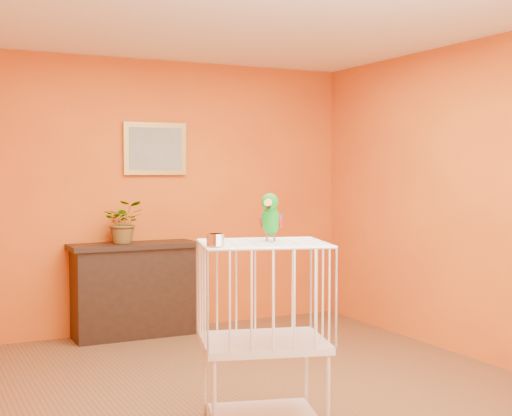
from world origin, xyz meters
TOP-DOWN VIEW (x-y plane):
  - ground at (0.00, 0.00)m, footprint 4.50×4.50m
  - room_shell at (0.00, 0.00)m, footprint 4.50×4.50m
  - console_cabinet at (-0.28, 2.04)m, footprint 1.17×0.42m
  - potted_plant at (-0.36, 1.99)m, footprint 0.45×0.47m
  - framed_picture at (0.00, 2.22)m, footprint 0.62×0.04m
  - birdcage at (-0.27, -0.62)m, footprint 0.85×0.73m
  - feed_cup at (-0.62, -0.72)m, footprint 0.10×0.10m
  - parrot at (-0.20, -0.56)m, footprint 0.20×0.24m

SIDE VIEW (x-z plane):
  - ground at x=0.00m, z-range 0.00..0.00m
  - console_cabinet at x=-0.28m, z-range 0.00..0.87m
  - birdcage at x=-0.27m, z-range 0.02..1.14m
  - potted_plant at x=-0.36m, z-range 0.87..1.18m
  - feed_cup at x=-0.62m, z-range 1.12..1.19m
  - parrot at x=-0.20m, z-range 1.12..1.41m
  - room_shell at x=0.00m, z-range -0.67..3.83m
  - framed_picture at x=0.00m, z-range 1.50..2.00m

